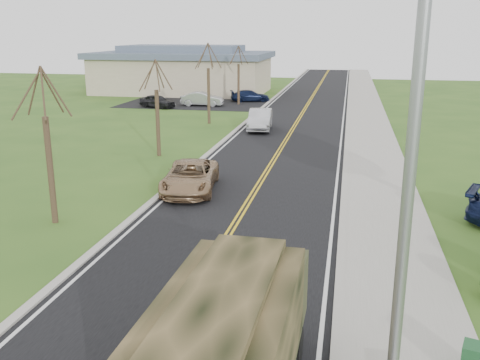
# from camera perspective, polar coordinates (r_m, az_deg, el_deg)

# --- Properties ---
(road) EXTENTS (8.00, 120.00, 0.01)m
(road) POSITION_cam_1_polar(r_m,az_deg,el_deg) (48.75, 6.55, 6.90)
(road) COLOR black
(road) RESTS_ON ground
(curb_right) EXTENTS (0.30, 120.00, 0.12)m
(curb_right) POSITION_cam_1_polar(r_m,az_deg,el_deg) (48.57, 11.46, 6.72)
(curb_right) COLOR #9E998E
(curb_right) RESTS_ON ground
(sidewalk_right) EXTENTS (3.20, 120.00, 0.10)m
(sidewalk_right) POSITION_cam_1_polar(r_m,az_deg,el_deg) (48.61, 13.54, 6.60)
(sidewalk_right) COLOR #9E998E
(sidewalk_right) RESTS_ON ground
(curb_left) EXTENTS (0.30, 120.00, 0.10)m
(curb_left) POSITION_cam_1_polar(r_m,az_deg,el_deg) (49.27, 1.70, 7.14)
(curb_left) COLOR #9E998E
(curb_left) RESTS_ON ground
(street_light) EXTENTS (1.65, 0.22, 8.00)m
(street_light) POSITION_cam_1_polar(r_m,az_deg,el_deg) (8.09, 16.41, -5.71)
(street_light) COLOR gray
(street_light) RESTS_ON ground
(bare_tree_a) EXTENTS (1.93, 2.26, 6.08)m
(bare_tree_a) POSITION_cam_1_polar(r_m,az_deg,el_deg) (21.69, -19.70, 2.26)
(bare_tree_a) COLOR #38281C
(bare_tree_a) RESTS_ON ground
(bare_tree_b) EXTENTS (1.83, 2.14, 5.73)m
(bare_tree_b) POSITION_cam_1_polar(r_m,az_deg,el_deg) (32.38, -8.80, 6.86)
(bare_tree_b) COLOR #38281C
(bare_tree_b) RESTS_ON ground
(bare_tree_c) EXTENTS (2.04, 2.39, 6.42)m
(bare_tree_c) POSITION_cam_1_polar(r_m,az_deg,el_deg) (43.71, -3.37, 9.64)
(bare_tree_c) COLOR #38281C
(bare_tree_c) RESTS_ON ground
(bare_tree_d) EXTENTS (1.88, 2.20, 5.91)m
(bare_tree_d) POSITION_cam_1_polar(r_m,az_deg,el_deg) (55.37, -0.16, 10.68)
(bare_tree_d) COLOR #38281C
(bare_tree_d) RESTS_ON ground
(commercial_building) EXTENTS (25.50, 21.50, 5.65)m
(commercial_building) POSITION_cam_1_polar(r_m,az_deg,el_deg) (67.24, -6.07, 11.58)
(commercial_building) COLOR tan
(commercial_building) RESTS_ON ground
(military_truck) EXTENTS (2.32, 6.34, 3.13)m
(military_truck) POSITION_cam_1_polar(r_m,az_deg,el_deg) (10.28, -0.81, -16.68)
(military_truck) COLOR black
(military_truck) RESTS_ON ground
(suv_champagne) EXTENTS (2.98, 5.28, 1.39)m
(suv_champagne) POSITION_cam_1_polar(r_m,az_deg,el_deg) (25.18, -5.35, 0.35)
(suv_champagne) COLOR #9C7B58
(suv_champagne) RESTS_ON ground
(sedan_silver) EXTENTS (2.09, 4.88, 1.56)m
(sedan_silver) POSITION_cam_1_polar(r_m,az_deg,el_deg) (41.03, 2.16, 6.46)
(sedan_silver) COLOR silver
(sedan_silver) RESTS_ON ground
(lot_car_dark) EXTENTS (4.06, 2.80, 1.28)m
(lot_car_dark) POSITION_cam_1_polar(r_m,az_deg,el_deg) (53.74, -8.81, 8.30)
(lot_car_dark) COLOR black
(lot_car_dark) RESTS_ON ground
(lot_car_silver) EXTENTS (4.33, 1.70, 1.40)m
(lot_car_silver) POSITION_cam_1_polar(r_m,az_deg,el_deg) (54.57, -4.06, 8.62)
(lot_car_silver) COLOR #ABACB0
(lot_car_silver) RESTS_ON ground
(lot_car_navy) EXTENTS (4.50, 2.91, 1.21)m
(lot_car_navy) POSITION_cam_1_polar(r_m,az_deg,el_deg) (57.96, 1.08, 8.97)
(lot_car_navy) COLOR black
(lot_car_navy) RESTS_ON ground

